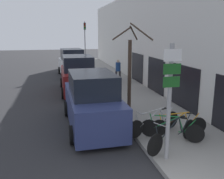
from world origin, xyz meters
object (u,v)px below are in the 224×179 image
street_tree (130,71)px  traffic_light (85,38)px  pedestrian_near (118,69)px  bicycle_1 (172,129)px  parked_car_0 (92,102)px  bicycle_3 (155,123)px  bicycle_0 (173,135)px  bicycle_2 (179,125)px  parked_car_1 (78,76)px  signpost (170,98)px  parked_car_2 (72,64)px

street_tree → traffic_light: traffic_light is taller
pedestrian_near → street_tree: size_ratio=0.41×
bicycle_1 → street_tree: (-0.44, 3.34, 1.47)m
parked_car_0 → street_tree: bearing=31.1°
bicycle_3 → pedestrian_near: size_ratio=1.40×
bicycle_0 → bicycle_2: size_ratio=1.07×
parked_car_0 → traffic_light: (1.74, 15.76, 2.04)m
bicycle_2 → bicycle_3: bicycle_3 is taller
bicycle_3 → pedestrian_near: (1.09, 9.39, 0.54)m
bicycle_0 → traffic_light: bearing=-27.3°
bicycle_0 → traffic_light: size_ratio=0.48×
parked_car_0 → parked_car_1: (0.02, 5.94, 0.04)m
bicycle_1 → parked_car_1: (-2.30, 8.11, 0.52)m
signpost → bicycle_3: bearing=77.9°
bicycle_0 → bicycle_1: bicycle_0 is taller
bicycle_2 → parked_car_0: parked_car_0 is taller
parked_car_2 → pedestrian_near: (2.99, -4.01, 0.03)m
street_tree → traffic_light: (-0.14, 14.60, 1.04)m
bicycle_1 → pedestrian_near: bearing=28.0°
parked_car_2 → street_tree: 10.94m
parked_car_0 → parked_car_2: (0.11, 11.91, 0.04)m
bicycle_0 → traffic_light: 18.60m
parked_car_1 → parked_car_2: parked_car_2 is taller
bicycle_1 → street_tree: 3.68m
signpost → street_tree: size_ratio=0.83×
bicycle_1 → parked_car_2: 14.27m
signpost → bicycle_3: 2.34m
street_tree → signpost: bearing=-93.5°
traffic_light → bicycle_1: bearing=-88.1°
bicycle_0 → signpost: bearing=112.6°
pedestrian_near → street_tree: bearing=-101.3°
signpost → traffic_light: size_ratio=0.72×
bicycle_3 → parked_car_2: size_ratio=0.46×
signpost → bicycle_0: signpost is taller
bicycle_0 → parked_car_0: size_ratio=0.45×
bicycle_2 → traffic_light: (-1.00, 17.65, 2.52)m
parked_car_2 → bicycle_1: bearing=-84.6°
parked_car_1 → parked_car_2: size_ratio=1.00×
bicycle_3 → parked_car_0: 2.54m
signpost → traffic_light: bearing=89.6°
parked_car_1 → traffic_light: traffic_light is taller
bicycle_1 → pedestrian_near: (0.77, 10.08, 0.55)m
signpost → bicycle_0: 1.61m
signpost → traffic_light: 19.11m
bicycle_2 → parked_car_0: (-2.74, 1.89, 0.48)m
bicycle_1 → parked_car_1: 8.45m
bicycle_1 → parked_car_0: (-2.32, 2.17, 0.48)m
bicycle_1 → parked_car_0: bearing=79.3°
bicycle_1 → bicycle_2: bearing=-22.9°
bicycle_2 → traffic_light: traffic_light is taller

